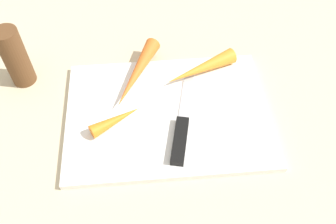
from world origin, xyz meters
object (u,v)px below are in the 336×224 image
(knife, at_px, (181,134))
(pepper_grinder, at_px, (15,57))
(carrot_longest, at_px, (136,73))
(carrot_medium, at_px, (200,69))
(carrot_shortest, at_px, (116,120))
(cutting_board, at_px, (168,114))

(knife, distance_m, pepper_grinder, 0.33)
(knife, distance_m, carrot_longest, 0.15)
(carrot_medium, bearing_deg, carrot_shortest, 8.81)
(cutting_board, height_order, carrot_medium, carrot_medium)
(pepper_grinder, bearing_deg, carrot_medium, 175.47)
(pepper_grinder, bearing_deg, carrot_shortest, 143.78)
(carrot_shortest, xyz_separation_m, carrot_medium, (-0.16, -0.10, 0.00))
(knife, height_order, carrot_longest, carrot_longest)
(cutting_board, relative_size, carrot_longest, 2.08)
(cutting_board, bearing_deg, pepper_grinder, -22.75)
(pepper_grinder, bearing_deg, cutting_board, 157.25)
(carrot_longest, relative_size, carrot_medium, 1.18)
(carrot_longest, bearing_deg, carrot_shortest, 4.41)
(knife, distance_m, carrot_medium, 0.15)
(knife, distance_m, carrot_shortest, 0.11)
(knife, bearing_deg, carrot_shortest, 84.61)
(carrot_shortest, relative_size, carrot_medium, 0.64)
(carrot_shortest, bearing_deg, knife, -46.76)
(pepper_grinder, bearing_deg, knife, 149.88)
(knife, height_order, carrot_medium, carrot_medium)
(knife, bearing_deg, carrot_medium, -7.91)
(carrot_longest, relative_size, pepper_grinder, 1.43)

